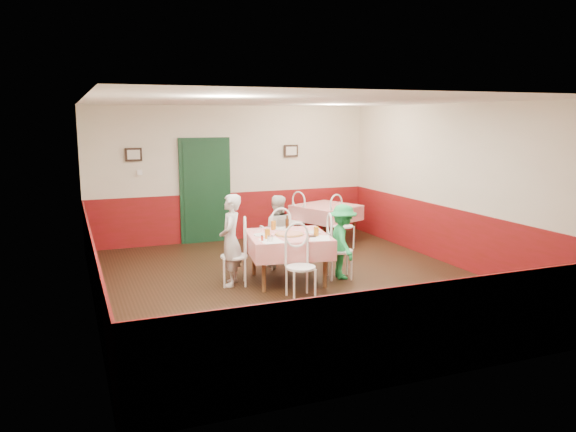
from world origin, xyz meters
name	(u,v)px	position (x,y,z in m)	size (l,w,h in m)	color
floor	(296,283)	(0.00, 0.00, 0.00)	(7.00, 7.00, 0.00)	black
ceiling	(297,101)	(0.00, 0.00, 2.80)	(7.00, 7.00, 0.00)	white
back_wall	(233,174)	(0.00, 3.50, 1.40)	(6.00, 0.10, 2.80)	beige
front_wall	(438,241)	(0.00, -3.50, 1.40)	(6.00, 0.10, 2.80)	beige
left_wall	(88,206)	(-3.00, 0.00, 1.40)	(0.10, 7.00, 2.80)	beige
right_wall	(458,186)	(3.00, 0.00, 1.40)	(0.10, 7.00, 2.80)	beige
wainscot_back	(233,216)	(0.00, 3.48, 0.50)	(6.00, 0.03, 1.00)	maroon
wainscot_front	(433,331)	(0.00, -3.48, 0.50)	(6.00, 0.03, 1.00)	maroon
wainscot_left	(93,272)	(-2.98, 0.00, 0.50)	(0.03, 7.00, 1.00)	maroon
wainscot_right	(454,237)	(2.98, 0.00, 0.50)	(0.03, 7.00, 1.00)	maroon
door	(205,192)	(-0.60, 3.45, 1.05)	(0.96, 0.06, 2.10)	black
picture_left	(134,155)	(-2.00, 3.45, 1.85)	(0.32, 0.03, 0.26)	black
picture_right	(291,151)	(1.30, 3.45, 1.85)	(0.32, 0.03, 0.26)	black
thermostat	(140,172)	(-1.90, 3.45, 1.50)	(0.10, 0.03, 0.10)	white
main_table	(288,258)	(-0.08, 0.17, 0.38)	(1.22, 1.22, 0.77)	red
second_table	(326,223)	(1.75, 2.60, 0.38)	(1.12, 1.12, 0.77)	red
chair_left	(234,256)	(-0.92, 0.30, 0.45)	(0.42, 0.42, 0.90)	white
chair_right	(340,251)	(0.76, 0.03, 0.45)	(0.42, 0.42, 0.90)	white
chair_far	(277,242)	(0.06, 1.00, 0.45)	(0.42, 0.42, 0.90)	white
chair_near	(301,267)	(-0.21, -0.67, 0.45)	(0.42, 0.42, 0.90)	white
chair_second_a	(293,222)	(1.00, 2.60, 0.45)	(0.42, 0.42, 0.90)	white
chair_second_b	(342,226)	(1.75, 1.85, 0.45)	(0.42, 0.42, 0.90)	white
pizza	(289,234)	(-0.08, 0.11, 0.77)	(0.43, 0.43, 0.03)	#B74723
plate_left	(262,235)	(-0.49, 0.24, 0.77)	(0.25, 0.25, 0.01)	white
plate_right	(313,232)	(0.33, 0.12, 0.77)	(0.25, 0.25, 0.01)	white
plate_far	(281,229)	(-0.03, 0.59, 0.77)	(0.25, 0.25, 0.01)	white
glass_a	(267,234)	(-0.49, -0.03, 0.84)	(0.08, 0.08, 0.15)	#BF7219
glass_b	(316,232)	(0.27, -0.13, 0.83)	(0.08, 0.08, 0.15)	#BF7219
glass_c	(274,225)	(-0.16, 0.59, 0.83)	(0.08, 0.08, 0.15)	#BF7219
beer_bottle	(287,223)	(0.06, 0.56, 0.86)	(0.06, 0.06, 0.21)	#381C0A
shaker_a	(269,238)	(-0.53, -0.20, 0.81)	(0.04, 0.04, 0.09)	silver
shaker_b	(272,238)	(-0.48, -0.22, 0.81)	(0.04, 0.04, 0.09)	silver
shaker_c	(262,238)	(-0.61, -0.14, 0.81)	(0.04, 0.04, 0.09)	#B23319
menu_left	(271,241)	(-0.49, -0.19, 0.76)	(0.30, 0.40, 0.00)	white
menu_right	(320,238)	(0.26, -0.28, 0.76)	(0.30, 0.40, 0.00)	white
wallet	(312,236)	(0.19, -0.16, 0.77)	(0.11, 0.09, 0.02)	black
diner_left	(231,240)	(-0.96, 0.31, 0.71)	(0.52, 0.34, 1.42)	gray
diner_far	(277,231)	(0.07, 1.05, 0.63)	(0.61, 0.48, 1.25)	gray
diner_right	(343,241)	(0.81, 0.02, 0.60)	(0.78, 0.45, 1.20)	gray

